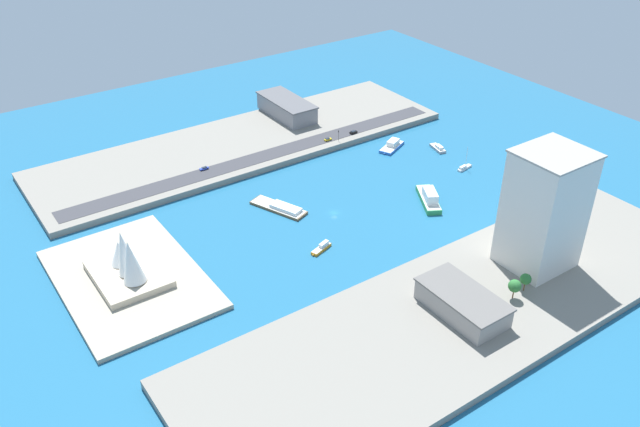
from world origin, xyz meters
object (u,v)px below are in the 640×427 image
Objects in this scene: carpark_squat_concrete at (462,303)px; barge_flat_brown at (281,208)px; catamaran_blue at (392,146)px; hatchback_blue at (204,168)px; suv_black at (353,132)px; water_taxi_orange at (322,248)px; yacht_sleek_gray at (438,148)px; warehouse_low_gray at (287,107)px; ferry_green_doubledeck at (429,198)px; sailboat_small_white at (464,167)px; taxi_yellow_cab at (328,139)px; opera_landmark at (127,264)px; hotel_broad_white at (544,210)px; traffic_light_waterfront at (339,134)px.

barge_flat_brown is at bearing 7.58° from carpark_squat_concrete.
hatchback_blue is (31.41, 103.56, 2.70)m from catamaran_blue.
suv_black is 0.99× the size of hatchback_blue.
carpark_squat_concrete is at bearing -169.71° from hatchback_blue.
catamaran_blue is 91.29m from barge_flat_brown.
water_taxi_orange is 120.47m from yacht_sleek_gray.
yacht_sleek_gray is 97.55m from warehouse_low_gray.
hatchback_blue is at bearing 115.65° from warehouse_low_gray.
suv_black is (22.59, 10.93, 2.79)m from catamaran_blue.
ferry_green_doubledeck is at bearing 156.93° from catamaran_blue.
sailboat_small_white is 26.03m from yacht_sleek_gray.
catamaran_blue is 26.19m from yacht_sleek_gray.
ferry_green_doubledeck is at bearing -34.66° from carpark_squat_concrete.
yacht_sleek_gray is 63.35m from taxi_yellow_cab.
water_taxi_orange is 39.54m from barge_flat_brown.
carpark_squat_concrete reaches higher than taxi_yellow_cab.
ferry_green_doubledeck is 60.68m from yacht_sleek_gray.
catamaran_blue is 1.50× the size of yacht_sleek_gray.
water_taxi_orange is 83.16m from opera_landmark.
hotel_broad_white reaches higher than opera_landmark.
barge_flat_brown is at bearing -80.75° from opera_landmark.
catamaran_blue is at bearing -156.56° from warehouse_low_gray.
water_taxi_orange is at bearing 123.63° from catamaran_blue.
suv_black is at bearing -9.63° from ferry_green_doubledeck.
traffic_light_waterfront is (80.60, -67.74, 6.64)m from water_taxi_orange.
yacht_sleek_gray is 0.30× the size of warehouse_low_gray.
barge_flat_brown is 0.87× the size of opera_landmark.
ferry_green_doubledeck is 5.63× the size of suv_black.
traffic_light_waterfront reaches higher than hatchback_blue.
taxi_yellow_cab is (-43.97, -0.19, -4.56)m from warehouse_low_gray.
suv_black is 13.84m from traffic_light_waterfront.
taxi_yellow_cab is (152.79, -45.39, -3.76)m from carpark_squat_concrete.
ferry_green_doubledeck is 0.87× the size of barge_flat_brown.
sailboat_small_white is at bearing -101.18° from barge_flat_brown.
taxi_yellow_cab is (23.19, 28.93, 2.73)m from catamaran_blue.
water_taxi_orange is 0.40× the size of barge_flat_brown.
suv_black is at bearing -70.16° from opera_landmark.
carpark_squat_concrete reaches higher than hatchback_blue.
barge_flat_brown is 4.69× the size of traffic_light_waterfront.
warehouse_low_gray is at bearing 6.13° from traffic_light_waterfront.
taxi_yellow_cab is 7.02m from traffic_light_waterfront.
opera_landmark is at bearing 95.48° from yacht_sleek_gray.
hotel_broad_white reaches higher than suv_black.
hatchback_blue is 0.74× the size of traffic_light_waterfront.
catamaran_blue reaches higher than yacht_sleek_gray.
hotel_broad_white is 10.94× the size of suv_black.
sailboat_small_white is at bearing -69.11° from ferry_green_doubledeck.
ferry_green_doubledeck is at bearing -176.88° from taxi_yellow_cab.
opera_landmark is at bearing 81.16° from ferry_green_doubledeck.
warehouse_low_gray is 82.71m from hatchback_blue.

